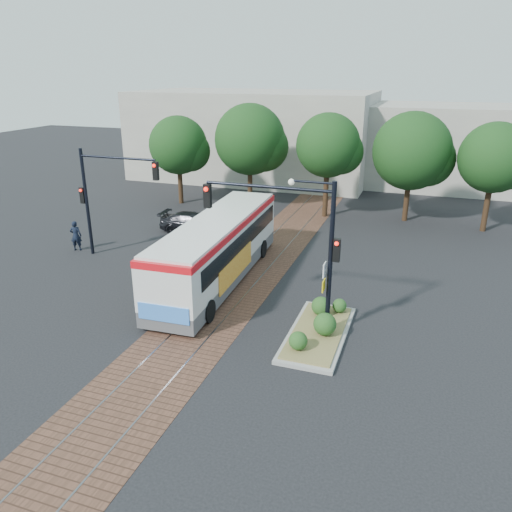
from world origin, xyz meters
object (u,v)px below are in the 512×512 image
object	(u,v)px
city_bus	(218,246)
traffic_island	(319,327)
signal_pole_main	(299,232)
parked_car	(194,223)
officer	(76,236)
signal_pole_left	(102,189)

from	to	relation	value
city_bus	traffic_island	distance (m)	7.20
signal_pole_main	parked_car	world-z (taller)	signal_pole_main
signal_pole_main	parked_car	distance (m)	14.45
traffic_island	parked_car	distance (m)	14.76
officer	city_bus	bearing A→B (deg)	152.39
city_bus	officer	bearing A→B (deg)	169.97
city_bus	parked_car	size ratio (longest dim) A/B	2.70
signal_pole_main	officer	size ratio (longest dim) A/B	3.39
city_bus	signal_pole_main	bearing A→B (deg)	-38.81
city_bus	traffic_island	size ratio (longest dim) A/B	2.31
signal_pole_main	signal_pole_left	xyz separation A→B (m)	(-12.23, 4.80, -0.29)
traffic_island	signal_pole_main	distance (m)	3.95
city_bus	signal_pole_main	size ratio (longest dim) A/B	2.00
traffic_island	parked_car	bearing A→B (deg)	135.51
signal_pole_left	parked_car	size ratio (longest dim) A/B	1.35
officer	parked_car	world-z (taller)	officer
traffic_island	signal_pole_left	bearing A→B (deg)	159.64
city_bus	officer	distance (m)	9.69
signal_pole_left	officer	xyz separation A→B (m)	(-2.33, 0.18, -2.98)
signal_pole_main	officer	world-z (taller)	signal_pole_main
traffic_island	parked_car	size ratio (longest dim) A/B	1.17
city_bus	officer	xyz separation A→B (m)	(-9.56, 1.29, -0.89)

